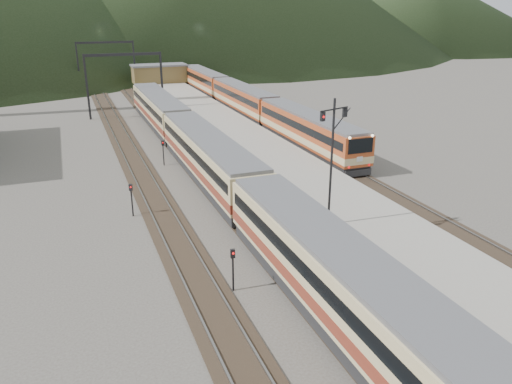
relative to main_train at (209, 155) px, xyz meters
name	(u,v)px	position (x,y,z in m)	size (l,w,h in m)	color
track_main	(175,141)	(0.00, 13.35, -2.03)	(2.60, 200.00, 0.23)	black
track_far	(126,146)	(-5.00, 13.35, -2.03)	(2.60, 200.00, 0.23)	black
track_second	(275,132)	(11.50, 13.35, -2.03)	(2.60, 200.00, 0.23)	black
platform	(231,137)	(5.60, 11.35, -1.60)	(8.00, 100.00, 1.00)	gray
gantry_near	(124,73)	(-2.85, 28.35, 3.48)	(9.55, 0.25, 8.00)	black
gantry_far	(106,56)	(-2.85, 53.35, 3.48)	(9.55, 0.25, 8.00)	black
station_shed	(159,73)	(5.60, 51.35, 0.47)	(9.40, 4.40, 3.10)	brown
main_train	(209,155)	(0.00, 0.00, 0.00)	(3.07, 62.85, 3.74)	#C9B580
second_train	(243,100)	(11.50, 24.06, -0.20)	(2.74, 56.30, 3.35)	#A7441F
signal_mast	(332,151)	(3.67, -13.25, 3.48)	(2.11, 0.81, 7.55)	black
short_signal_a	(233,264)	(-3.53, -16.77, -0.64)	(0.24, 0.18, 2.27)	black
short_signal_b	(163,149)	(-2.65, 5.44, -0.64)	(0.23, 0.18, 2.27)	black
short_signal_c	(131,196)	(-6.86, -5.36, -0.64)	(0.26, 0.23, 2.27)	black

